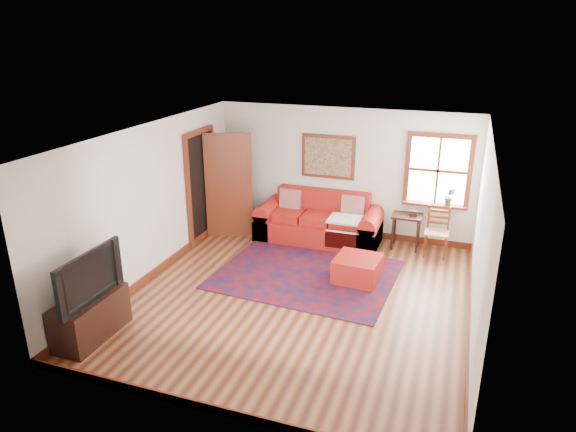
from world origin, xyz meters
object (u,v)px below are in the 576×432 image
at_px(side_table, 407,221).
at_px(ladder_back_chair, 437,230).
at_px(red_ottoman, 357,269).
at_px(red_leather_sofa, 319,224).
at_px(media_cabinet, 91,317).

height_order(side_table, ladder_back_chair, ladder_back_chair).
bearing_deg(ladder_back_chair, red_ottoman, -127.29).
distance_m(red_leather_sofa, red_ottoman, 1.82).
xyz_separation_m(red_leather_sofa, red_ottoman, (1.07, -1.47, -0.11)).
distance_m(side_table, ladder_back_chair, 0.57).
bearing_deg(red_ottoman, side_table, 74.14).
distance_m(ladder_back_chair, media_cabinet, 5.91).
bearing_deg(media_cabinet, ladder_back_chair, 45.99).
relative_size(side_table, ladder_back_chair, 0.74).
bearing_deg(media_cabinet, side_table, 50.83).
bearing_deg(ladder_back_chair, red_leather_sofa, -179.77).
bearing_deg(red_leather_sofa, side_table, 4.04).
xyz_separation_m(red_leather_sofa, media_cabinet, (-1.91, -4.24, -0.01)).
bearing_deg(side_table, ladder_back_chair, -10.89).
xyz_separation_m(red_ottoman, media_cabinet, (-2.98, -2.77, 0.09)).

